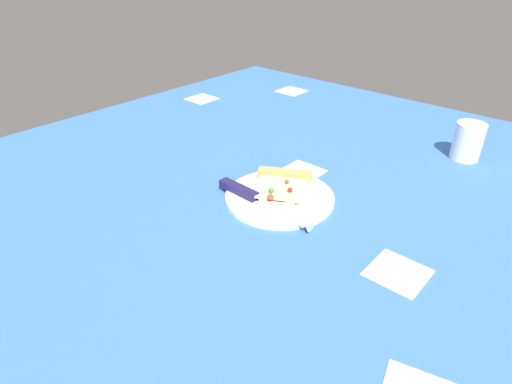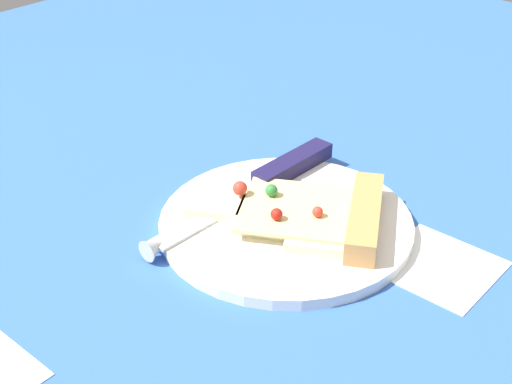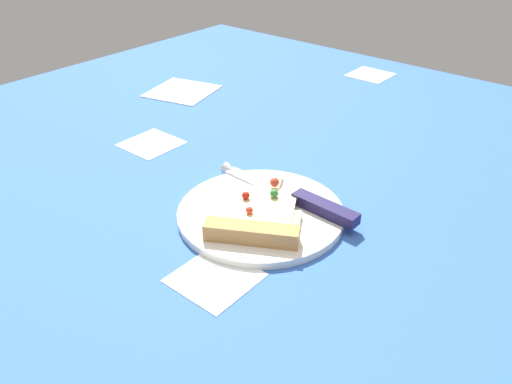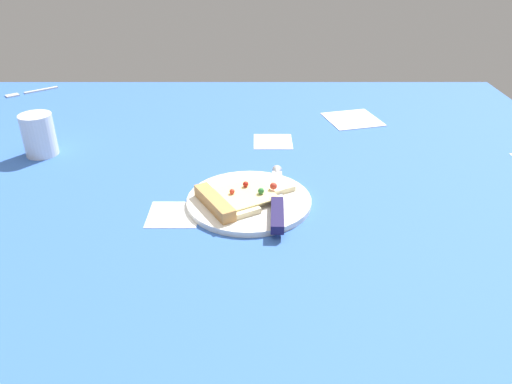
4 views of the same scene
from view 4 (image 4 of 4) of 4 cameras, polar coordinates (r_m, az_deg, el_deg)
name	(u,v)px [view 4 (image 4 of 4)]	position (r cm, az deg, el deg)	size (l,w,h in cm)	color
ground_plane	(233,212)	(93.43, -2.67, -2.27)	(157.76, 157.76, 3.00)	#3360B7
plate	(249,201)	(92.80, -0.79, -1.02)	(22.98, 22.98, 1.06)	white
pizza_slice	(237,198)	(91.11, -2.20, -0.69)	(15.36, 18.98, 2.65)	beige
knife	(277,203)	(90.05, 2.42, -1.21)	(24.06, 2.92, 2.45)	silver
drinking_glass	(39,135)	(120.80, -23.42, 5.98)	(7.01, 7.01, 9.28)	white
fork	(29,92)	(169.19, -24.34, 10.34)	(11.00, 13.04, 0.80)	silver
napkin	(353,119)	(135.31, 10.90, 8.14)	(13.00, 13.00, 0.40)	white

